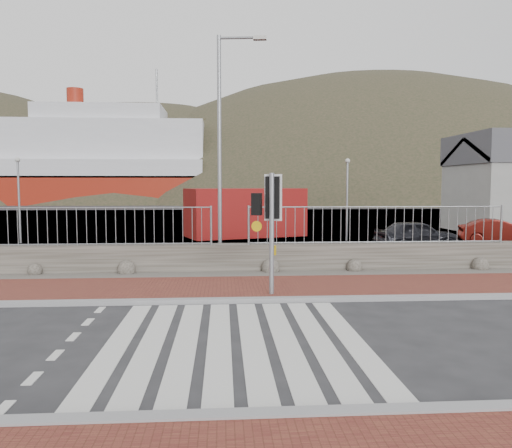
{
  "coord_description": "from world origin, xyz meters",
  "views": [
    {
      "loc": [
        -0.22,
        -8.75,
        2.82
      ],
      "look_at": [
        0.56,
        3.0,
        1.89
      ],
      "focal_mm": 35.0,
      "sensor_mm": 36.0,
      "label": 1
    }
  ],
  "objects": [
    {
      "name": "ground",
      "position": [
        0.0,
        0.0,
        0.0
      ],
      "size": [
        220.0,
        220.0,
        0.0
      ],
      "primitive_type": "plane",
      "color": "#28282B",
      "rests_on": "ground"
    },
    {
      "name": "sidewalk_far",
      "position": [
        0.0,
        4.5,
        0.04
      ],
      "size": [
        40.0,
        3.0,
        0.08
      ],
      "primitive_type": "cube",
      "color": "brown",
      "rests_on": "ground"
    },
    {
      "name": "kerb_near",
      "position": [
        0.0,
        -3.0,
        0.05
      ],
      "size": [
        40.0,
        0.25,
        0.12
      ],
      "primitive_type": "cube",
      "color": "gray",
      "rests_on": "ground"
    },
    {
      "name": "kerb_far",
      "position": [
        0.0,
        3.0,
        0.05
      ],
      "size": [
        40.0,
        0.25,
        0.12
      ],
      "primitive_type": "cube",
      "color": "gray",
      "rests_on": "ground"
    },
    {
      "name": "zebra_crossing",
      "position": [
        -0.0,
        0.0,
        0.01
      ],
      "size": [
        4.62,
        5.6,
        0.01
      ],
      "color": "silver",
      "rests_on": "ground"
    },
    {
      "name": "gravel_strip",
      "position": [
        0.0,
        6.5,
        0.03
      ],
      "size": [
        40.0,
        1.5,
        0.06
      ],
      "primitive_type": "cube",
      "color": "#59544C",
      "rests_on": "ground"
    },
    {
      "name": "stone_wall",
      "position": [
        0.0,
        7.3,
        0.45
      ],
      "size": [
        40.0,
        0.6,
        0.9
      ],
      "primitive_type": "cube",
      "color": "#47433A",
      "rests_on": "ground"
    },
    {
      "name": "railing",
      "position": [
        0.0,
        7.15,
        1.82
      ],
      "size": [
        18.07,
        0.07,
        1.22
      ],
      "color": "gray",
      "rests_on": "stone_wall"
    },
    {
      "name": "quay",
      "position": [
        0.0,
        27.9,
        0.0
      ],
      "size": [
        120.0,
        40.0,
        0.5
      ],
      "primitive_type": "cube",
      "color": "#4C4C4F",
      "rests_on": "ground"
    },
    {
      "name": "water",
      "position": [
        0.0,
        62.9,
        0.0
      ],
      "size": [
        220.0,
        50.0,
        0.05
      ],
      "primitive_type": "cube",
      "color": "#3F4C54",
      "rests_on": "ground"
    },
    {
      "name": "ferry",
      "position": [
        -24.65,
        67.9,
        5.36
      ],
      "size": [
        50.0,
        16.0,
        20.0
      ],
      "color": "maroon",
      "rests_on": "ground"
    },
    {
      "name": "hills_backdrop",
      "position": [
        6.74,
        87.9,
        -23.05
      ],
      "size": [
        254.0,
        90.0,
        100.0
      ],
      "color": "#272E1C",
      "rests_on": "ground"
    },
    {
      "name": "traffic_signal_far",
      "position": [
        0.95,
        3.58,
        2.25
      ],
      "size": [
        0.77,
        0.45,
        3.11
      ],
      "rotation": [
        0.0,
        0.0,
        2.81
      ],
      "color": "gray",
      "rests_on": "ground"
    },
    {
      "name": "streetlight",
      "position": [
        -0.19,
        8.08,
        4.35
      ],
      "size": [
        1.64,
        0.36,
        7.72
      ],
      "rotation": [
        0.0,
        0.0,
        -0.12
      ],
      "color": "gray",
      "rests_on": "ground"
    },
    {
      "name": "shipping_container",
      "position": [
        1.0,
        18.41,
        1.31
      ],
      "size": [
        6.78,
        4.5,
        2.61
      ],
      "primitive_type": "cube",
      "rotation": [
        0.0,
        0.0,
        0.33
      ],
      "color": "#9E1116",
      "rests_on": "ground"
    },
    {
      "name": "car_a",
      "position": [
        8.32,
        12.67,
        0.63
      ],
      "size": [
        3.88,
        2.07,
        1.25
      ],
      "primitive_type": "imported",
      "rotation": [
        0.0,
        0.0,
        1.74
      ],
      "color": "black",
      "rests_on": "ground"
    },
    {
      "name": "car_b",
      "position": [
        12.89,
        14.03,
        0.59
      ],
      "size": [
        3.77,
        2.21,
        1.18
      ],
      "primitive_type": "imported",
      "rotation": [
        0.0,
        0.0,
        1.28
      ],
      "color": "#57110C",
      "rests_on": "ground"
    }
  ]
}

